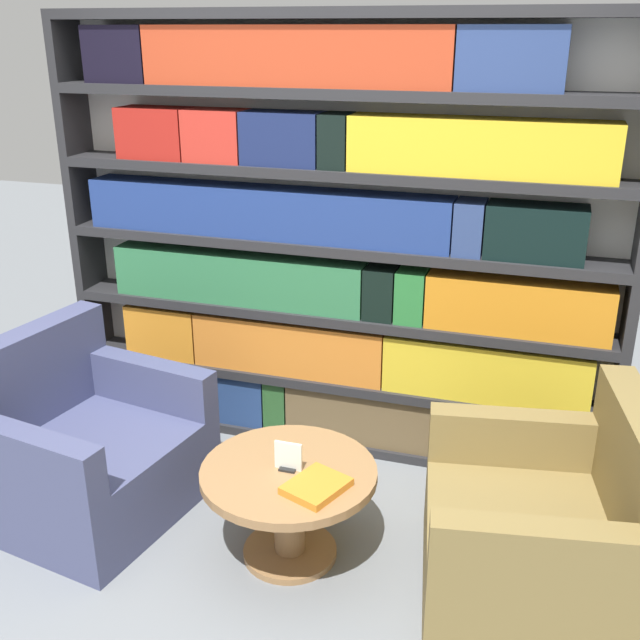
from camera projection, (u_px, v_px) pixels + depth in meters
The scene contains 7 objects.
ground_plane at pixel (250, 575), 3.17m from camera, with size 14.00×14.00×0.00m, color slate.
bookshelf at pixel (331, 249), 3.85m from camera, with size 2.95×0.30×2.25m.
armchair_left at pixel (85, 452), 3.54m from camera, with size 0.96×1.02×0.85m.
armchair_right at pixel (544, 537), 2.95m from camera, with size 0.97×1.03×0.85m.
coffee_table at pixel (289, 494), 3.18m from camera, with size 0.75×0.75×0.44m.
table_sign at pixel (288, 458), 3.12m from camera, with size 0.12×0.06×0.13m.
stray_book at pixel (316, 486), 2.99m from camera, with size 0.27×0.30×0.03m.
Camera 1 is at (1.06, -2.35, 2.16)m, focal length 42.00 mm.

